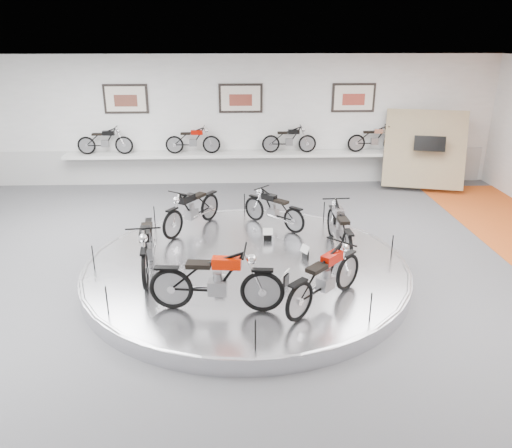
{
  "coord_description": "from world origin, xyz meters",
  "views": [
    {
      "loc": [
        -0.18,
        -8.72,
        4.59
      ],
      "look_at": [
        0.21,
        0.6,
        1.0
      ],
      "focal_mm": 35.0,
      "sensor_mm": 36.0,
      "label": 1
    }
  ],
  "objects_px": {
    "display_platform": "(246,269)",
    "bike_f": "(325,277)",
    "bike_a": "(340,227)",
    "bike_b": "(274,208)",
    "bike_d": "(147,245)",
    "bike_e": "(216,280)",
    "shelf": "(241,155)",
    "bike_c": "(192,209)"
  },
  "relations": [
    {
      "from": "bike_d",
      "to": "bike_f",
      "type": "height_order",
      "value": "bike_d"
    },
    {
      "from": "bike_a",
      "to": "bike_c",
      "type": "bearing_deg",
      "value": 65.41
    },
    {
      "from": "shelf",
      "to": "bike_d",
      "type": "height_order",
      "value": "bike_d"
    },
    {
      "from": "bike_b",
      "to": "bike_d",
      "type": "bearing_deg",
      "value": 85.22
    },
    {
      "from": "bike_d",
      "to": "display_platform",
      "type": "bearing_deg",
      "value": 93.01
    },
    {
      "from": "display_platform",
      "to": "bike_b",
      "type": "bearing_deg",
      "value": 70.5
    },
    {
      "from": "bike_b",
      "to": "bike_d",
      "type": "distance_m",
      "value": 3.42
    },
    {
      "from": "bike_a",
      "to": "bike_b",
      "type": "relative_size",
      "value": 1.12
    },
    {
      "from": "bike_d",
      "to": "bike_e",
      "type": "distance_m",
      "value": 2.04
    },
    {
      "from": "display_platform",
      "to": "bike_a",
      "type": "distance_m",
      "value": 2.14
    },
    {
      "from": "shelf",
      "to": "bike_e",
      "type": "distance_m",
      "value": 8.22
    },
    {
      "from": "bike_b",
      "to": "display_platform",
      "type": "bearing_deg",
      "value": 114.68
    },
    {
      "from": "bike_a",
      "to": "bike_f",
      "type": "height_order",
      "value": "bike_f"
    },
    {
      "from": "bike_a",
      "to": "shelf",
      "type": "bearing_deg",
      "value": 16.14
    },
    {
      "from": "bike_d",
      "to": "bike_a",
      "type": "bearing_deg",
      "value": 96.77
    },
    {
      "from": "display_platform",
      "to": "bike_f",
      "type": "xyz_separation_m",
      "value": [
        1.28,
        -1.69,
        0.66
      ]
    },
    {
      "from": "display_platform",
      "to": "bike_a",
      "type": "bearing_deg",
      "value": 16.08
    },
    {
      "from": "shelf",
      "to": "bike_a",
      "type": "bearing_deg",
      "value": -71.41
    },
    {
      "from": "bike_c",
      "to": "bike_f",
      "type": "bearing_deg",
      "value": 68.47
    },
    {
      "from": "bike_d",
      "to": "bike_e",
      "type": "relative_size",
      "value": 0.97
    },
    {
      "from": "bike_b",
      "to": "bike_f",
      "type": "height_order",
      "value": "bike_f"
    },
    {
      "from": "bike_f",
      "to": "bike_b",
      "type": "bearing_deg",
      "value": 53.86
    },
    {
      "from": "bike_a",
      "to": "bike_e",
      "type": "height_order",
      "value": "bike_e"
    },
    {
      "from": "bike_a",
      "to": "bike_c",
      "type": "xyz_separation_m",
      "value": [
        -3.17,
        1.29,
        0.0
      ]
    },
    {
      "from": "shelf",
      "to": "bike_c",
      "type": "distance_m",
      "value": 4.71
    },
    {
      "from": "bike_e",
      "to": "bike_c",
      "type": "bearing_deg",
      "value": 106.61
    },
    {
      "from": "bike_e",
      "to": "shelf",
      "type": "bearing_deg",
      "value": 92.4
    },
    {
      "from": "bike_c",
      "to": "bike_f",
      "type": "xyz_separation_m",
      "value": [
        2.48,
        -3.54,
        0.01
      ]
    },
    {
      "from": "bike_f",
      "to": "bike_d",
      "type": "bearing_deg",
      "value": 110.93
    },
    {
      "from": "bike_c",
      "to": "shelf",
      "type": "bearing_deg",
      "value": -161.41
    },
    {
      "from": "shelf",
      "to": "bike_e",
      "type": "xyz_separation_m",
      "value": [
        -0.52,
        -8.21,
        -0.15
      ]
    },
    {
      "from": "bike_f",
      "to": "bike_a",
      "type": "bearing_deg",
      "value": 27.76
    },
    {
      "from": "bike_f",
      "to": "bike_c",
      "type": "bearing_deg",
      "value": 79.75
    },
    {
      "from": "shelf",
      "to": "bike_a",
      "type": "height_order",
      "value": "bike_a"
    },
    {
      "from": "bike_c",
      "to": "bike_e",
      "type": "height_order",
      "value": "bike_e"
    },
    {
      "from": "shelf",
      "to": "bike_e",
      "type": "relative_size",
      "value": 5.85
    },
    {
      "from": "display_platform",
      "to": "bike_d",
      "type": "distance_m",
      "value": 2.03
    },
    {
      "from": "bike_c",
      "to": "bike_d",
      "type": "relative_size",
      "value": 0.95
    },
    {
      "from": "shelf",
      "to": "bike_b",
      "type": "height_order",
      "value": "bike_b"
    },
    {
      "from": "bike_b",
      "to": "bike_c",
      "type": "xyz_separation_m",
      "value": [
        -1.9,
        -0.1,
        0.06
      ]
    },
    {
      "from": "bike_d",
      "to": "bike_f",
      "type": "distance_m",
      "value": 3.45
    },
    {
      "from": "bike_b",
      "to": "bike_e",
      "type": "bearing_deg",
      "value": 116.28
    }
  ]
}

